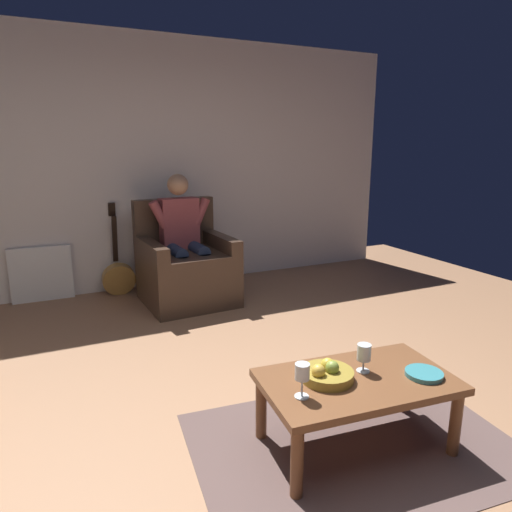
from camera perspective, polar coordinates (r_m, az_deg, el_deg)
ground_plane at (r=2.64m, az=4.82°, el=-22.51°), size 7.68×7.68×0.00m
wall_back at (r=5.19m, az=-13.18°, el=10.91°), size 5.96×0.06×2.69m
rug at (r=2.70m, az=12.03°, el=-21.88°), size 1.79×1.32×0.01m
armchair at (r=4.69m, az=-8.69°, el=-1.57°), size 0.89×0.89×1.02m
person_seated at (r=4.65m, az=-9.01°, el=2.76°), size 0.64×0.56×1.28m
coffee_table at (r=2.52m, az=12.42°, el=-15.70°), size 1.03×0.66×0.39m
guitar at (r=5.09m, az=-16.70°, el=-2.29°), size 0.34×0.27×0.97m
radiator at (r=5.16m, az=-25.07°, el=-2.02°), size 0.59×0.06×0.56m
wine_glass_near at (r=2.23m, az=5.76°, el=-14.37°), size 0.07×0.07×0.17m
wine_glass_far at (r=2.52m, az=13.25°, el=-11.77°), size 0.07×0.07×0.15m
fruit_bowl at (r=2.43m, az=8.80°, el=-14.20°), size 0.27×0.27×0.11m
decorative_dish at (r=2.60m, az=20.12°, el=-13.56°), size 0.19×0.19×0.02m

